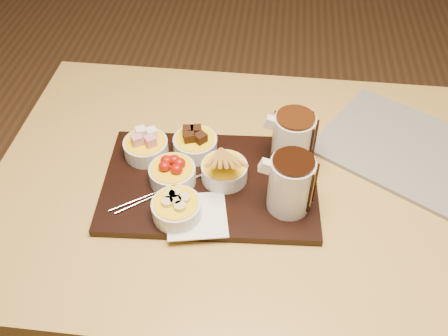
# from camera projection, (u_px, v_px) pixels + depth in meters

# --- Properties ---
(ground) EXTENTS (5.00, 5.00, 0.00)m
(ground) POSITION_uv_depth(u_px,v_px,m) (250.00, 336.00, 1.64)
(ground) COLOR brown
(ground) RESTS_ON ground
(dining_table) EXTENTS (1.20, 0.80, 0.75)m
(dining_table) POSITION_uv_depth(u_px,v_px,m) (260.00, 208.00, 1.18)
(dining_table) COLOR gold
(dining_table) RESTS_ON ground
(serving_board) EXTENTS (0.48, 0.33, 0.02)m
(serving_board) POSITION_uv_depth(u_px,v_px,m) (210.00, 183.00, 1.08)
(serving_board) COLOR black
(serving_board) RESTS_ON dining_table
(napkin) EXTENTS (0.14, 0.14, 0.00)m
(napkin) POSITION_uv_depth(u_px,v_px,m) (197.00, 216.00, 1.01)
(napkin) COLOR white
(napkin) RESTS_ON serving_board
(bowl_marshmallows) EXTENTS (0.10, 0.10, 0.04)m
(bowl_marshmallows) POSITION_uv_depth(u_px,v_px,m) (146.00, 148.00, 1.12)
(bowl_marshmallows) COLOR silver
(bowl_marshmallows) RESTS_ON serving_board
(bowl_cake) EXTENTS (0.10, 0.10, 0.04)m
(bowl_cake) POSITION_uv_depth(u_px,v_px,m) (195.00, 145.00, 1.13)
(bowl_cake) COLOR silver
(bowl_cake) RESTS_ON serving_board
(bowl_strawberries) EXTENTS (0.10, 0.10, 0.04)m
(bowl_strawberries) POSITION_uv_depth(u_px,v_px,m) (173.00, 175.00, 1.06)
(bowl_strawberries) COLOR silver
(bowl_strawberries) RESTS_ON serving_board
(bowl_biscotti) EXTENTS (0.10, 0.10, 0.04)m
(bowl_biscotti) POSITION_uv_depth(u_px,v_px,m) (224.00, 172.00, 1.07)
(bowl_biscotti) COLOR silver
(bowl_biscotti) RESTS_ON serving_board
(bowl_bananas) EXTENTS (0.10, 0.10, 0.04)m
(bowl_bananas) POSITION_uv_depth(u_px,v_px,m) (177.00, 209.00, 1.00)
(bowl_bananas) COLOR silver
(bowl_bananas) RESTS_ON serving_board
(pitcher_dark_chocolate) EXTENTS (0.09, 0.09, 0.12)m
(pitcher_dark_chocolate) POSITION_uv_depth(u_px,v_px,m) (291.00, 185.00, 0.99)
(pitcher_dark_chocolate) COLOR silver
(pitcher_dark_chocolate) RESTS_ON serving_board
(pitcher_milk_chocolate) EXTENTS (0.09, 0.09, 0.12)m
(pitcher_milk_chocolate) POSITION_uv_depth(u_px,v_px,m) (293.00, 141.00, 1.08)
(pitcher_milk_chocolate) COLOR silver
(pitcher_milk_chocolate) RESTS_ON serving_board
(fondue_skewers) EXTENTS (0.18, 0.23, 0.01)m
(fondue_skewers) POSITION_uv_depth(u_px,v_px,m) (167.00, 188.00, 1.06)
(fondue_skewers) COLOR silver
(fondue_skewers) RESTS_ON serving_board
(newspaper) EXTENTS (0.47, 0.44, 0.01)m
(newspaper) POSITION_uv_depth(u_px,v_px,m) (405.00, 148.00, 1.17)
(newspaper) COLOR beige
(newspaper) RESTS_ON dining_table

